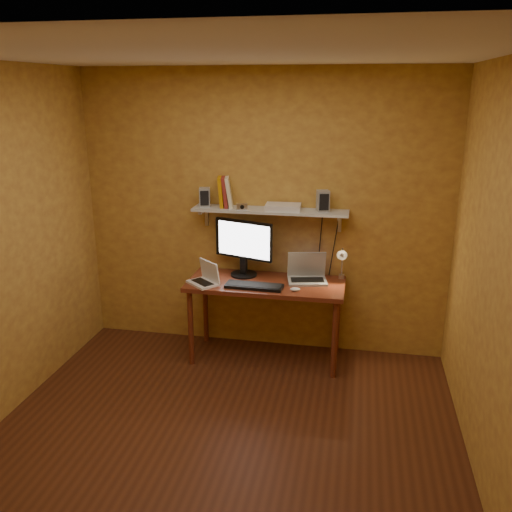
% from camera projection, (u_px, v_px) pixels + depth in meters
% --- Properties ---
extents(room, '(3.44, 3.24, 2.64)m').
position_uv_depth(room, '(219.00, 268.00, 3.50)').
color(room, '#4F2614').
rests_on(room, ground).
extents(desk, '(1.40, 0.60, 0.75)m').
position_uv_depth(desk, '(266.00, 291.00, 4.87)').
color(desk, maroon).
rests_on(desk, ground).
extents(wall_shelf, '(1.40, 0.25, 0.21)m').
position_uv_depth(wall_shelf, '(270.00, 211.00, 4.84)').
color(wall_shelf, silver).
rests_on(wall_shelf, room).
extents(monitor, '(0.56, 0.31, 0.52)m').
position_uv_depth(monitor, '(244.00, 245.00, 4.93)').
color(monitor, black).
rests_on(monitor, desk).
extents(laptop, '(0.39, 0.31, 0.26)m').
position_uv_depth(laptop, '(307.00, 273.00, 4.87)').
color(laptop, '#919499').
rests_on(laptop, desk).
extents(netbook, '(0.33, 0.32, 0.20)m').
position_uv_depth(netbook, '(206.00, 277.00, 4.79)').
color(netbook, white).
rests_on(netbook, desk).
extents(keyboard, '(0.51, 0.19, 0.03)m').
position_uv_depth(keyboard, '(254.00, 286.00, 4.71)').
color(keyboard, black).
rests_on(keyboard, desk).
extents(mouse, '(0.09, 0.07, 0.03)m').
position_uv_depth(mouse, '(295.00, 289.00, 4.62)').
color(mouse, white).
rests_on(mouse, desk).
extents(desk_lamp, '(0.09, 0.23, 0.38)m').
position_uv_depth(desk_lamp, '(342.00, 260.00, 4.78)').
color(desk_lamp, silver).
rests_on(desk_lamp, desk).
extents(speaker_left, '(0.12, 0.12, 0.17)m').
position_uv_depth(speaker_left, '(205.00, 197.00, 4.93)').
color(speaker_left, '#919499').
rests_on(speaker_left, wall_shelf).
extents(speaker_right, '(0.13, 0.13, 0.18)m').
position_uv_depth(speaker_right, '(323.00, 201.00, 4.73)').
color(speaker_right, '#919499').
rests_on(speaker_right, wall_shelf).
extents(books, '(0.17, 0.20, 0.27)m').
position_uv_depth(books, '(225.00, 192.00, 4.89)').
color(books, '#C88408').
rests_on(books, wall_shelf).
extents(shelf_camera, '(0.10, 0.06, 0.06)m').
position_uv_depth(shelf_camera, '(242.00, 207.00, 4.80)').
color(shelf_camera, silver).
rests_on(shelf_camera, wall_shelf).
extents(router, '(0.32, 0.22, 0.05)m').
position_uv_depth(router, '(283.00, 207.00, 4.80)').
color(router, white).
rests_on(router, wall_shelf).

